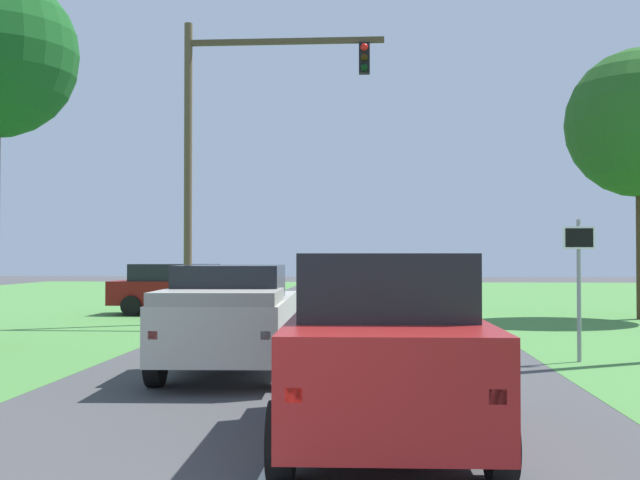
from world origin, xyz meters
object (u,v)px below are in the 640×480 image
red_suv_near (384,344)px  keep_moving_sign (579,271)px  crossing_suv_far (180,288)px  pickup_truck_lead (232,317)px  traffic_light (232,131)px

red_suv_near → keep_moving_sign: keep_moving_sign is taller
red_suv_near → crossing_suv_far: red_suv_near is taller
pickup_truck_lead → crossing_suv_far: pickup_truck_lead is taller
keep_moving_sign → traffic_light: bearing=136.0°
crossing_suv_far → red_suv_near: bearing=-69.6°
traffic_light → crossing_suv_far: (-2.45, 3.55, -4.81)m
traffic_light → keep_moving_sign: 11.96m
pickup_truck_lead → traffic_light: traffic_light is taller
pickup_truck_lead → traffic_light: 10.89m
red_suv_near → keep_moving_sign: 7.75m
pickup_truck_lead → keep_moving_sign: size_ratio=1.90×
red_suv_near → keep_moving_sign: bearing=60.5°
red_suv_near → keep_moving_sign: size_ratio=1.71×
crossing_suv_far → pickup_truck_lead: bearing=-72.4°
red_suv_near → traffic_light: size_ratio=0.52×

